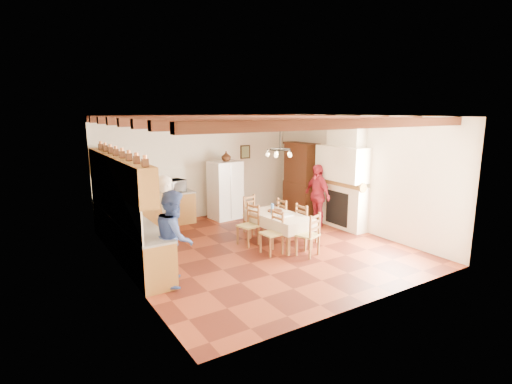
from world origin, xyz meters
TOP-DOWN VIEW (x-y plane):
  - floor at (0.00, 0.00)m, footprint 6.00×6.50m
  - ceiling at (0.00, 0.00)m, footprint 6.00×6.50m
  - wall_back at (0.00, 3.26)m, footprint 6.00×0.02m
  - wall_front at (0.00, -3.26)m, footprint 6.00×0.02m
  - wall_left at (-3.01, 0.00)m, footprint 0.02×6.50m
  - wall_right at (3.01, 0.00)m, footprint 0.02×6.50m
  - ceiling_beams at (0.00, 0.00)m, footprint 6.00×6.30m
  - lower_cabinets_left at (-2.70, 1.05)m, footprint 0.60×4.30m
  - lower_cabinets_back at (-1.55, 2.95)m, footprint 2.30×0.60m
  - countertop_left at (-2.70, 1.05)m, footprint 0.62×4.30m
  - countertop_back at (-1.55, 2.95)m, footprint 2.34×0.62m
  - backsplash_left at (-2.98, 1.05)m, footprint 0.03×4.30m
  - backsplash_back at (-1.55, 3.23)m, footprint 2.30×0.03m
  - upper_cabinets at (-2.83, 1.05)m, footprint 0.35×4.20m
  - fireplace at (2.72, 0.20)m, footprint 0.56×1.60m
  - wall_picture at (1.55, 3.23)m, footprint 0.34×0.03m
  - refrigerator at (0.55, 2.70)m, footprint 0.90×0.76m
  - hutch at (2.75, 1.98)m, footprint 0.52×1.20m
  - dining_table at (0.54, -0.01)m, footprint 0.95×1.69m
  - chandelier at (0.54, -0.01)m, footprint 0.47×0.47m
  - chair_left_near at (0.02, -0.47)m, footprint 0.42×0.44m
  - chair_left_far at (-0.11, 0.31)m, footprint 0.48×0.50m
  - chair_right_near at (1.16, -0.28)m, footprint 0.43×0.45m
  - chair_right_far at (1.11, 0.40)m, footprint 0.42×0.44m
  - chair_end_near at (0.62, -0.99)m, footprint 0.53×0.51m
  - chair_end_far at (0.51, 1.07)m, footprint 0.50×0.48m
  - person_man at (-2.13, 0.10)m, footprint 0.49×0.71m
  - person_woman_blue at (-2.32, -0.79)m, footprint 0.95×1.04m
  - person_woman_red at (2.30, 0.68)m, footprint 0.48×1.02m
  - microwave at (-0.92, 2.95)m, footprint 0.71×0.59m
  - fridge_vase at (0.60, 2.70)m, footprint 0.33×0.33m

SIDE VIEW (x-z plane):
  - floor at x=0.00m, z-range -0.02..0.00m
  - lower_cabinets_left at x=-2.70m, z-range 0.00..0.86m
  - lower_cabinets_back at x=-1.55m, z-range 0.00..0.86m
  - chair_left_near at x=0.02m, z-range 0.00..0.96m
  - chair_left_far at x=-0.11m, z-range 0.00..0.96m
  - chair_right_near at x=1.16m, z-range 0.00..0.96m
  - chair_right_far at x=1.11m, z-range 0.00..0.96m
  - chair_end_near at x=0.62m, z-range 0.00..0.96m
  - chair_end_far at x=0.51m, z-range 0.00..0.96m
  - dining_table at x=0.54m, z-range 0.28..1.00m
  - refrigerator at x=0.55m, z-range 0.00..1.68m
  - person_woman_red at x=2.30m, z-range 0.00..1.70m
  - person_woman_blue at x=-2.32m, z-range 0.00..1.74m
  - countertop_left at x=-2.70m, z-range 0.86..0.90m
  - countertop_back at x=-1.55m, z-range 0.86..0.90m
  - person_man at x=-2.13m, z-range 0.00..1.87m
  - microwave at x=-0.92m, z-range 0.90..1.24m
  - hutch at x=2.75m, z-range 0.00..2.17m
  - backsplash_left at x=-2.98m, z-range 0.90..1.50m
  - backsplash_back at x=-1.55m, z-range 0.90..1.50m
  - fireplace at x=2.72m, z-range 0.00..2.80m
  - wall_back at x=0.00m, z-range 0.00..3.00m
  - wall_front at x=0.00m, z-range 0.00..3.00m
  - wall_left at x=-3.01m, z-range 0.00..3.00m
  - wall_right at x=3.01m, z-range 0.00..3.00m
  - fridge_vase at x=0.60m, z-range 1.68..1.97m
  - upper_cabinets at x=-2.83m, z-range 1.50..2.20m
  - wall_picture at x=1.55m, z-range 1.64..2.06m
  - chandelier at x=0.54m, z-range 2.23..2.27m
  - ceiling_beams at x=0.00m, z-range 2.83..2.99m
  - ceiling at x=0.00m, z-range 3.00..3.02m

